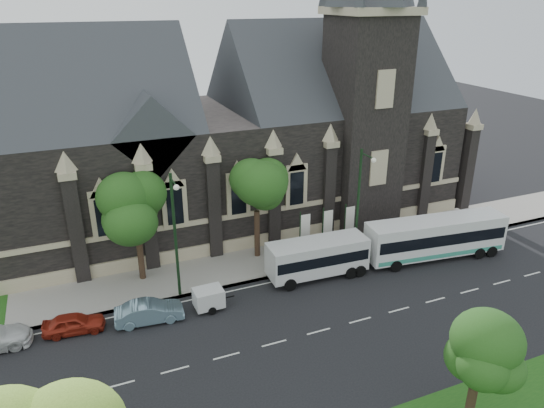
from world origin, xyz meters
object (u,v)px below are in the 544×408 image
tree_walk_left (138,206)px  shuttle_bus (318,256)px  street_lamp_mid (175,230)px  car_far_red (74,323)px  tree_park_east (481,347)px  tree_walk_right (258,187)px  banner_flag_center (326,226)px  tour_coach (436,237)px  sedan (149,312)px  banner_flag_left (303,230)px  box_trailer (209,298)px  banner_flag_right (348,222)px  street_lamp_near (360,200)px

tree_walk_left → shuttle_bus: (11.82, -4.67, -4.08)m
street_lamp_mid → car_far_red: 8.36m
tree_park_east → shuttle_bus: 15.64m
tree_walk_right → banner_flag_center: tree_walk_right is taller
tree_walk_right → tour_coach: bearing=-24.2°
tour_coach → sedan: tour_coach is taller
shuttle_bus → street_lamp_mid: bearing=176.6°
tree_walk_left → tour_coach: 22.75m
banner_flag_center → sedan: 15.33m
tree_walk_left → banner_flag_center: 14.58m
banner_flag_left → car_far_red: bearing=-169.5°
tour_coach → box_trailer: tour_coach is taller
tree_park_east → car_far_red: size_ratio=1.71×
tree_park_east → banner_flag_left: (0.11, 18.32, -2.24)m
street_lamp_mid → banner_flag_center: (12.29, 1.91, -2.73)m
tree_walk_right → box_trailer: 9.52m
banner_flag_left → sedan: banner_flag_left is taller
banner_flag_right → car_far_red: 21.53m
banner_flag_right → tour_coach: (5.59, -3.99, -0.58)m
banner_flag_right → tour_coach: 6.89m
street_lamp_near → sedan: bearing=-173.2°
street_lamp_mid → banner_flag_right: bearing=7.6°
banner_flag_left → banner_flag_center: bearing=0.0°
banner_flag_center → sedan: banner_flag_center is taller
tree_walk_right → tree_walk_left: tree_walk_right is taller
tree_walk_left → banner_flag_center: size_ratio=1.91×
street_lamp_near → banner_flag_left: street_lamp_near is taller
tree_walk_left → shuttle_bus: size_ratio=1.02×
tour_coach → sedan: bearing=-173.6°
tree_park_east → street_lamp_mid: size_ratio=0.70×
street_lamp_near → sedan: size_ratio=2.10×
box_trailer → tour_coach: bearing=-1.3°
sedan → car_far_red: sedan is taller
car_far_red → tree_walk_right: bearing=-64.5°
tour_coach → banner_flag_center: bearing=159.0°
sedan → tree_park_east: bearing=-133.5°
street_lamp_near → box_trailer: size_ratio=3.26×
banner_flag_left → banner_flag_center: size_ratio=1.00×
banner_flag_right → shuttle_bus: (-4.27, -2.97, -0.73)m
street_lamp_near → banner_flag_center: bearing=131.9°
tree_walk_right → banner_flag_right: bearing=-13.6°
street_lamp_near → banner_flag_center: street_lamp_near is taller
tree_walk_right → street_lamp_mid: size_ratio=0.87×
tree_walk_left → banner_flag_right: 16.52m
tree_walk_right → shuttle_bus: bearing=-59.0°
tree_walk_right → street_lamp_near: street_lamp_near is taller
banner_flag_right → shuttle_bus: size_ratio=0.53×
tree_park_east → street_lamp_mid: street_lamp_mid is taller
street_lamp_near → banner_flag_center: 3.74m
tree_park_east → box_trailer: bearing=121.4°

